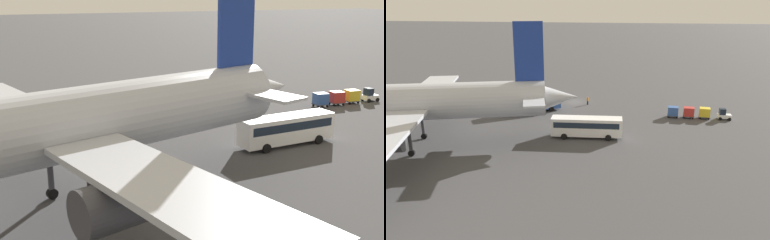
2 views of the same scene
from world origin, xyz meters
The scene contains 9 objects.
ground_plane centered at (0.00, 0.00, 0.00)m, with size 600.00×600.00×0.00m, color #424244.
airplane centered at (20.78, 30.20, 6.94)m, with size 51.87×44.81×18.45m.
shuttle_bus_near centered at (6.98, 8.83, 1.92)m, with size 10.76×8.31×3.20m.
shuttle_bus_far centered at (-5.53, 21.77, 1.99)m, with size 11.51×3.54×3.33m.
baggage_tug centered at (-29.61, 8.48, 0.94)m, with size 2.41×1.63×2.10m.
worker_person centered at (-3.19, 1.90, 0.87)m, with size 0.38×0.38×1.74m.
cargo_cart_yellow centered at (-26.18, 8.43, 1.19)m, with size 2.16×1.88×2.06m.
cargo_cart_red centered at (-23.28, 8.51, 1.19)m, with size 2.16×1.88×2.06m.
cargo_cart_blue centered at (-20.38, 8.47, 1.19)m, with size 2.16×1.88×2.06m.
Camera 2 is at (-12.68, 78.49, 21.33)m, focal length 35.00 mm.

